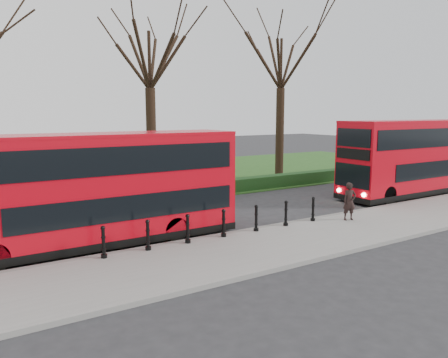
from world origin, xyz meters
TOP-DOWN VIEW (x-y plane):
  - ground at (0.00, 0.00)m, footprint 120.00×120.00m
  - pavement at (0.00, -3.00)m, footprint 60.00×4.00m
  - kerb at (0.00, -1.00)m, footprint 60.00×0.25m
  - grass_verge at (0.00, 15.00)m, footprint 60.00×18.00m
  - hedge at (0.00, 6.80)m, footprint 60.00×0.90m
  - yellow_line_outer at (0.00, -0.70)m, footprint 60.00×0.10m
  - yellow_line_inner at (0.00, -0.50)m, footprint 60.00×0.10m
  - tree_mid at (2.00, 10.00)m, footprint 7.21×7.21m
  - tree_right at (12.00, 10.00)m, footprint 7.54×7.54m
  - bollard_row at (0.04, -1.35)m, footprint 9.20×0.15m
  - bus_lead at (-3.99, 0.54)m, footprint 10.12×2.33m
  - bus_rear at (14.52, 0.59)m, footprint 10.83×2.49m
  - pedestrian at (6.00, -2.06)m, footprint 0.69×0.56m

SIDE VIEW (x-z plane):
  - ground at x=0.00m, z-range 0.00..0.00m
  - yellow_line_outer at x=0.00m, z-range 0.00..0.01m
  - yellow_line_inner at x=0.00m, z-range 0.00..0.01m
  - grass_verge at x=0.00m, z-range 0.00..0.06m
  - pavement at x=0.00m, z-range 0.00..0.15m
  - kerb at x=0.00m, z-range -0.01..0.15m
  - hedge at x=0.00m, z-range 0.00..0.80m
  - bollard_row at x=0.04m, z-range 0.15..1.15m
  - pedestrian at x=6.00m, z-range 0.15..1.78m
  - bus_lead at x=-3.99m, z-range 0.02..4.04m
  - bus_rear at x=14.52m, z-range 0.02..4.33m
  - tree_mid at x=2.00m, z-range 2.56..13.83m
  - tree_right at x=12.00m, z-range 2.68..14.46m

